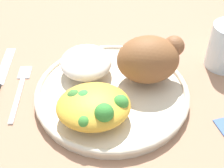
{
  "coord_description": "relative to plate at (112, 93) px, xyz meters",
  "views": [
    {
      "loc": [
        -0.03,
        -0.37,
        0.37
      ],
      "look_at": [
        0.0,
        0.0,
        0.03
      ],
      "focal_mm": 49.11,
      "sensor_mm": 36.0,
      "label": 1
    }
  ],
  "objects": [
    {
      "name": "rice_pile",
      "position": [
        -0.04,
        0.05,
        0.03
      ],
      "size": [
        0.09,
        0.09,
        0.04
      ],
      "primitive_type": "ellipsoid",
      "color": "silver",
      "rests_on": "plate"
    },
    {
      "name": "plate",
      "position": [
        0.0,
        0.0,
        0.0
      ],
      "size": [
        0.26,
        0.26,
        0.02
      ],
      "color": "beige",
      "rests_on": "ground_plane"
    },
    {
      "name": "mac_cheese_with_broccoli",
      "position": [
        -0.03,
        -0.06,
        0.03
      ],
      "size": [
        0.11,
        0.1,
        0.05
      ],
      "color": "gold",
      "rests_on": "plate"
    },
    {
      "name": "roasted_chicken",
      "position": [
        0.06,
        0.02,
        0.05
      ],
      "size": [
        0.11,
        0.08,
        0.08
      ],
      "color": "brown",
      "rests_on": "plate"
    },
    {
      "name": "fork",
      "position": [
        -0.16,
        0.03,
        -0.01
      ],
      "size": [
        0.02,
        0.14,
        0.01
      ],
      "color": "silver",
      "rests_on": "ground_plane"
    },
    {
      "name": "ground_plane",
      "position": [
        0.0,
        0.0,
        -0.01
      ],
      "size": [
        2.0,
        2.0,
        0.0
      ],
      "primitive_type": "plane",
      "color": "#9E7257"
    }
  ]
}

